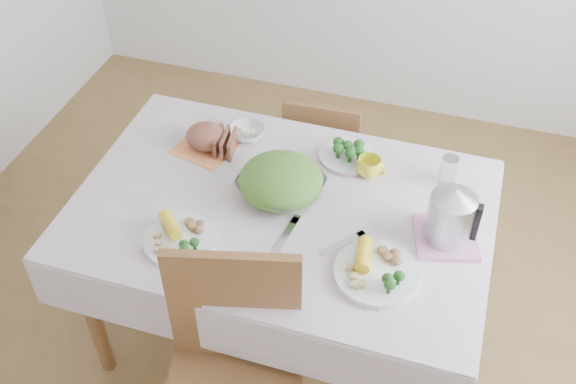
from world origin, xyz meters
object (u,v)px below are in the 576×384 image
(dining_table, at_px, (282,275))
(yellow_mug, at_px, (369,167))
(salad_bowl, at_px, (281,186))
(dinner_plate_right, at_px, (376,273))
(electric_kettle, at_px, (451,214))
(chair_far, at_px, (327,144))
(dinner_plate_left, at_px, (181,241))

(dining_table, bearing_deg, yellow_mug, 44.92)
(salad_bowl, xyz_separation_m, dinner_plate_right, (0.42, -0.28, -0.02))
(yellow_mug, bearing_deg, salad_bowl, -144.85)
(yellow_mug, relative_size, electric_kettle, 0.44)
(dining_table, distance_m, yellow_mug, 0.57)
(chair_far, relative_size, electric_kettle, 3.63)
(dining_table, xyz_separation_m, electric_kettle, (0.59, 0.02, 0.51))
(salad_bowl, xyz_separation_m, yellow_mug, (0.29, 0.20, 0.00))
(salad_bowl, height_order, electric_kettle, electric_kettle)
(salad_bowl, bearing_deg, dinner_plate_left, -126.63)
(salad_bowl, bearing_deg, yellow_mug, 35.15)
(chair_far, height_order, salad_bowl, chair_far)
(dining_table, height_order, dinner_plate_right, dinner_plate_right)
(salad_bowl, height_order, yellow_mug, yellow_mug)
(dining_table, distance_m, dinner_plate_left, 0.55)
(salad_bowl, height_order, dinner_plate_left, salad_bowl)
(dinner_plate_right, relative_size, yellow_mug, 2.92)
(dining_table, relative_size, chair_far, 1.77)
(salad_bowl, distance_m, yellow_mug, 0.35)
(chair_far, height_order, yellow_mug, chair_far)
(electric_kettle, bearing_deg, dining_table, 176.08)
(chair_far, bearing_deg, dinner_plate_left, 73.17)
(dinner_plate_right, bearing_deg, salad_bowl, 146.36)
(dining_table, xyz_separation_m, dinner_plate_right, (0.40, -0.22, 0.40))
(chair_far, xyz_separation_m, dinner_plate_right, (0.42, -0.97, 0.31))
(salad_bowl, xyz_separation_m, dinner_plate_left, (-0.25, -0.34, -0.02))
(salad_bowl, relative_size, dinner_plate_right, 1.03)
(chair_far, relative_size, yellow_mug, 8.18)
(electric_kettle, bearing_deg, yellow_mug, 137.24)
(chair_far, distance_m, electric_kettle, 1.04)
(chair_far, height_order, electric_kettle, electric_kettle)
(chair_far, xyz_separation_m, salad_bowl, (-0.00, -0.69, 0.33))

